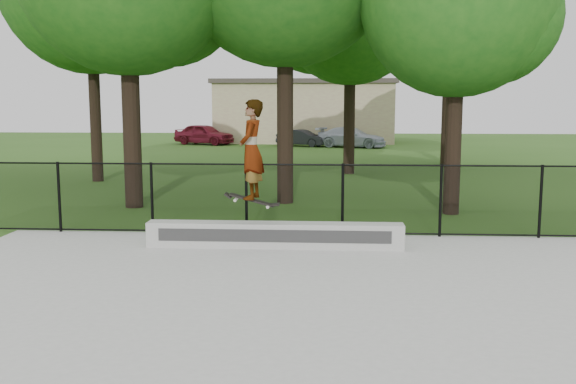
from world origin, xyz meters
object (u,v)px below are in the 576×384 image
at_px(car_b, 302,138).
at_px(skater_airborne, 252,151).
at_px(car_c, 351,137).
at_px(car_a, 204,134).
at_px(grind_ledge, 275,235).

relative_size(car_b, skater_airborne, 1.44).
height_order(car_b, car_c, car_c).
height_order(car_a, car_c, car_a).
bearing_deg(car_a, car_c, -79.83).
height_order(car_b, skater_airborne, skater_airborne).
xyz_separation_m(grind_ledge, skater_airborne, (-0.39, -0.29, 1.62)).
xyz_separation_m(car_a, skater_airborne, (6.76, -30.10, 1.24)).
bearing_deg(grind_ledge, car_c, 85.03).
relative_size(car_c, skater_airborne, 1.95).
relative_size(grind_ledge, car_c, 1.24).
bearing_deg(car_c, skater_airborne, -166.92).
height_order(car_a, skater_airborne, skater_airborne).
bearing_deg(grind_ledge, car_b, 91.32).
xyz_separation_m(car_a, car_b, (6.49, -1.28, -0.15)).
bearing_deg(car_b, car_c, -80.56).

